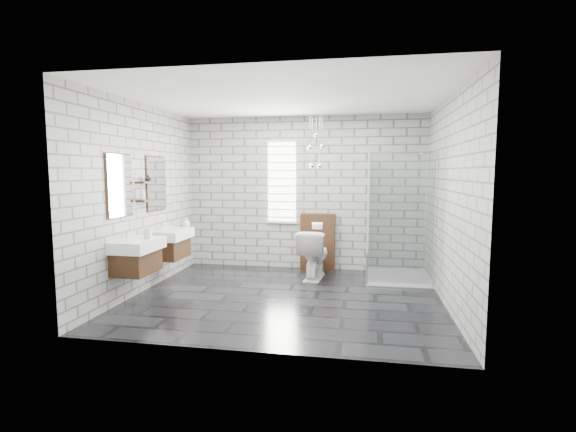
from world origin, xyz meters
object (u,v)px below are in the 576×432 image
(vanity_right, at_px, (169,235))
(toilet, at_px, (314,254))
(shower_enclosure, at_px, (392,249))
(cistern_panel, at_px, (318,242))
(vanity_left, at_px, (135,246))

(vanity_right, height_order, toilet, vanity_right)
(shower_enclosure, bearing_deg, cistern_panel, 157.33)
(shower_enclosure, xyz_separation_m, toilet, (-1.24, -0.06, -0.11))
(vanity_right, bearing_deg, shower_enclosure, 13.10)
(vanity_left, height_order, toilet, vanity_left)
(cistern_panel, bearing_deg, vanity_left, -133.49)
(vanity_right, distance_m, toilet, 2.32)
(vanity_left, bearing_deg, toilet, 38.28)
(shower_enclosure, distance_m, toilet, 1.24)
(vanity_right, bearing_deg, vanity_left, -90.00)
(vanity_left, bearing_deg, vanity_right, 90.00)
(vanity_left, xyz_separation_m, toilet, (2.17, 1.71, -0.36))
(cistern_panel, relative_size, shower_enclosure, 0.49)
(vanity_left, distance_m, shower_enclosure, 3.85)
(cistern_panel, bearing_deg, shower_enclosure, -22.67)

